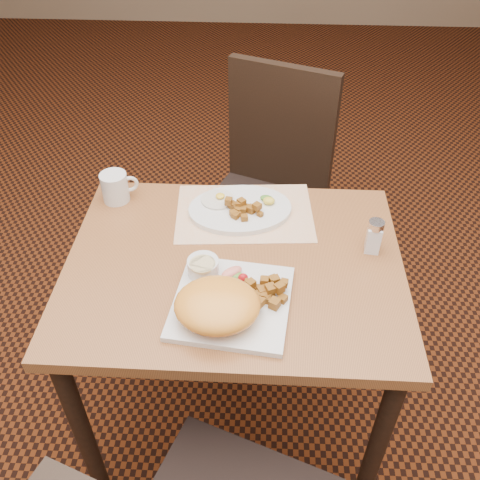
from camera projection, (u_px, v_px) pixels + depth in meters
name	position (u px, v px, depth m)	size (l,w,h in m)	color
ground	(236.00, 414.00, 1.92)	(8.00, 8.00, 0.00)	black
table	(234.00, 291.00, 1.50)	(0.90, 0.70, 0.75)	#9B5C2F
chair_far	(268.00, 183.00, 2.06)	(0.55, 0.55, 0.97)	black
placemat	(244.00, 213.00, 1.58)	(0.40, 0.28, 0.00)	white
plate_square	(232.00, 303.00, 1.31)	(0.28, 0.28, 0.02)	silver
plate_oval	(240.00, 209.00, 1.58)	(0.30, 0.23, 0.02)	silver
hollandaise_mound	(216.00, 305.00, 1.24)	(0.20, 0.18, 0.07)	#FFA331
ramekin	(203.00, 267.00, 1.35)	(0.08, 0.08, 0.04)	silver
garnish_sq	(235.00, 274.00, 1.35)	(0.08, 0.07, 0.03)	#387223
fried_egg	(218.00, 199.00, 1.60)	(0.10, 0.10, 0.02)	white
garnish_ov	(268.00, 200.00, 1.59)	(0.05, 0.05, 0.02)	#387223
salt_shaker	(374.00, 236.00, 1.43)	(0.05, 0.05, 0.10)	white
coffee_mug	(116.00, 187.00, 1.61)	(0.11, 0.08, 0.09)	silver
home_fries_sq	(264.00, 291.00, 1.30)	(0.12, 0.11, 0.04)	#975C18
home_fries_ov	(242.00, 209.00, 1.55)	(0.12, 0.08, 0.04)	#975C18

